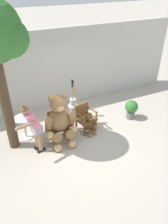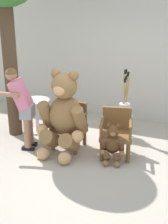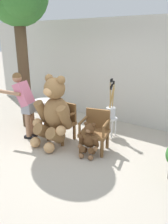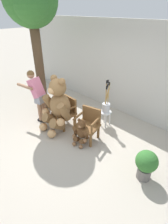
% 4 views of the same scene
% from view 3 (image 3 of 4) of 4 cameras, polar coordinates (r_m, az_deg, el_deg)
% --- Properties ---
extents(ground_plane, '(60.00, 60.00, 0.00)m').
position_cam_3_polar(ground_plane, '(4.68, -5.13, -10.55)').
color(ground_plane, '#B2A899').
extents(back_wall, '(10.00, 0.16, 2.80)m').
position_cam_3_polar(back_wall, '(6.18, 8.97, 10.35)').
color(back_wall, beige).
rests_on(back_wall, ground).
extents(wooden_chair_left, '(0.58, 0.54, 0.86)m').
position_cam_3_polar(wooden_chair_left, '(5.10, -5.65, -2.26)').
color(wooden_chair_left, brown).
rests_on(wooden_chair_left, ground).
extents(wooden_chair_right, '(0.67, 0.64, 0.86)m').
position_cam_3_polar(wooden_chair_right, '(4.61, 2.99, -4.58)').
color(wooden_chair_right, brown).
rests_on(wooden_chair_right, ground).
extents(teddy_bear_large, '(0.93, 0.89, 1.55)m').
position_cam_3_polar(teddy_bear_large, '(4.82, -7.84, 0.14)').
color(teddy_bear_large, olive).
rests_on(teddy_bear_large, ground).
extents(teddy_bear_small, '(0.44, 0.44, 0.71)m').
position_cam_3_polar(teddy_bear_small, '(4.44, 1.33, -7.19)').
color(teddy_bear_small, brown).
rests_on(teddy_bear_small, ground).
extents(person_visitor, '(0.72, 0.60, 1.55)m').
position_cam_3_polar(person_visitor, '(5.24, -15.22, 2.98)').
color(person_visitor, black).
rests_on(person_visitor, ground).
extents(white_stool, '(0.34, 0.34, 0.46)m').
position_cam_3_polar(white_stool, '(5.33, 6.88, -2.61)').
color(white_stool, silver).
rests_on(white_stool, ground).
extents(brush_bucket, '(0.22, 0.22, 0.96)m').
position_cam_3_polar(brush_bucket, '(5.22, 7.01, 0.59)').
color(brush_bucket, silver).
rests_on(brush_bucket, white_stool).
extents(round_side_table, '(0.56, 0.56, 0.72)m').
position_cam_3_polar(round_side_table, '(5.95, -10.37, 0.49)').
color(round_side_table, white).
rests_on(round_side_table, ground).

